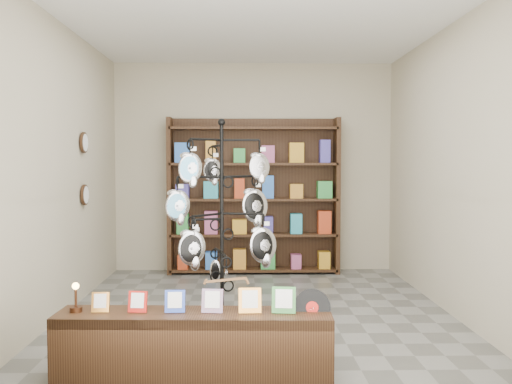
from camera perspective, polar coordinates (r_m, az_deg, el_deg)
ground at (r=5.99m, az=0.14°, el=-12.25°), size 5.00×5.00×0.00m
room_envelope at (r=5.79m, az=0.14°, el=5.72°), size 5.00×5.00×5.00m
display_tree at (r=4.94m, az=-3.44°, el=-2.21°), size 1.04×1.04×1.95m
front_shelf at (r=4.31m, az=-6.21°, el=-14.99°), size 2.01×0.49×0.70m
back_shelving at (r=8.09m, az=-0.24°, el=-0.87°), size 2.42×0.36×2.20m
wall_clocks at (r=6.83m, az=-16.79°, el=2.24°), size 0.03×0.24×0.84m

